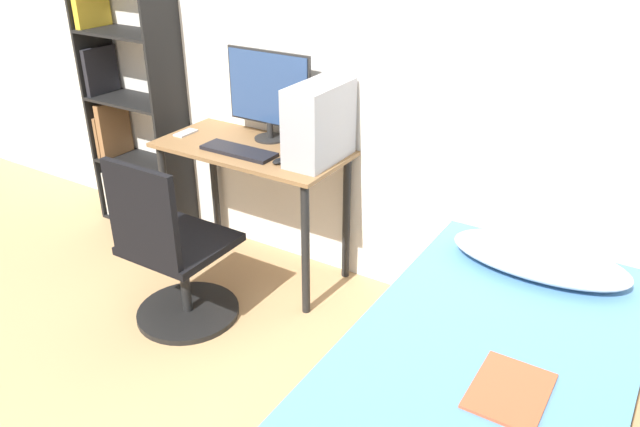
# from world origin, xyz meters

# --- Properties ---
(ground_plane) EXTENTS (14.00, 14.00, 0.00)m
(ground_plane) POSITION_xyz_m (0.00, 0.00, 0.00)
(ground_plane) COLOR tan
(wall_back) EXTENTS (8.00, 0.05, 2.50)m
(wall_back) POSITION_xyz_m (0.00, 1.38, 1.25)
(wall_back) COLOR silver
(wall_back) RESTS_ON ground_plane
(desk) EXTENTS (1.07, 0.52, 0.78)m
(desk) POSITION_xyz_m (-0.40, 1.10, 0.64)
(desk) COLOR brown
(desk) RESTS_ON ground_plane
(bookshelf) EXTENTS (0.63, 0.29, 1.70)m
(bookshelf) POSITION_xyz_m (-1.49, 1.21, 0.81)
(bookshelf) COLOR black
(bookshelf) RESTS_ON ground_plane
(office_chair) EXTENTS (0.54, 0.54, 0.93)m
(office_chair) POSITION_xyz_m (-0.43, 0.47, 0.35)
(office_chair) COLOR black
(office_chair) RESTS_ON ground_plane
(bed) EXTENTS (1.02, 1.86, 0.52)m
(bed) POSITION_xyz_m (1.18, 0.43, 0.25)
(bed) COLOR #4C3D2D
(bed) RESTS_ON ground_plane
(pillow) EXTENTS (0.77, 0.36, 0.11)m
(pillow) POSITION_xyz_m (1.18, 1.10, 0.57)
(pillow) COLOR #B2B7C6
(pillow) RESTS_ON bed
(magazine) EXTENTS (0.24, 0.32, 0.01)m
(magazine) POSITION_xyz_m (1.31, 0.27, 0.52)
(magazine) COLOR #B24C2D
(magazine) RESTS_ON bed
(monitor) EXTENTS (0.54, 0.18, 0.50)m
(monitor) POSITION_xyz_m (-0.39, 1.26, 1.05)
(monitor) COLOR black
(monitor) RESTS_ON desk
(keyboard) EXTENTS (0.43, 0.14, 0.02)m
(keyboard) POSITION_xyz_m (-0.40, 1.00, 0.79)
(keyboard) COLOR black
(keyboard) RESTS_ON desk
(pc_tower) EXTENTS (0.20, 0.41, 0.40)m
(pc_tower) POSITION_xyz_m (0.02, 1.14, 0.98)
(pc_tower) COLOR #99999E
(pc_tower) RESTS_ON desk
(mouse) EXTENTS (0.06, 0.09, 0.02)m
(mouse) POSITION_xyz_m (-0.14, 1.00, 0.79)
(mouse) COLOR black
(mouse) RESTS_ON desk
(phone) EXTENTS (0.07, 0.14, 0.01)m
(phone) POSITION_xyz_m (-0.85, 1.07, 0.78)
(phone) COLOR #B7B7BC
(phone) RESTS_ON desk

